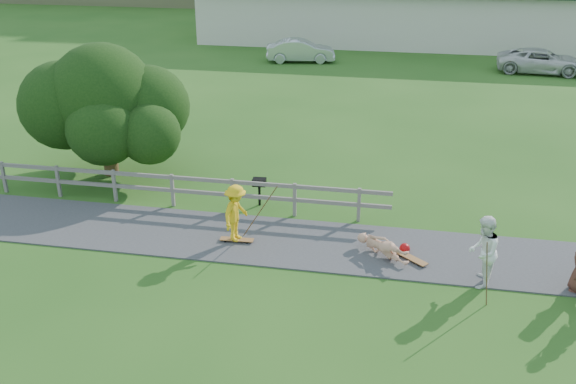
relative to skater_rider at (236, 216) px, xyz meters
The scene contains 16 objects.
ground 1.99m from the skater_rider, 42.94° to the right, with size 260.00×260.00×0.00m, color #245317.
path 1.58m from the skater_rider, 11.60° to the left, with size 34.00×3.00×0.04m, color #363638.
fence 3.89m from the skater_rider, 147.86° to the left, with size 15.05×0.10×1.10m.
strip_mall 34.17m from the skater_rider, 81.03° to the left, with size 32.50×10.75×5.10m.
skater_rider is the anchor object (origin of this frame).
skater_fallen 4.21m from the skater_rider, ahead, with size 1.70×0.41×0.62m, color tan.
spectator_a 6.77m from the skater_rider, ahead, with size 0.93×0.72×1.91m, color white.
car_silver 24.58m from the skater_rider, 95.49° to the left, with size 1.51×4.32×1.42m, color silver.
car_white 26.99m from the skater_rider, 63.21° to the left, with size 2.34×5.08×1.41m, color silver.
tree 7.35m from the skater_rider, 143.73° to the left, with size 5.90×5.90×3.71m, color black, non-canonical shape.
bbq 2.68m from the skater_rider, 88.76° to the left, with size 0.43×0.33×0.93m, color black, non-canonical shape.
longboard_rider 0.79m from the skater_rider, ahead, with size 0.97×0.24×0.11m, color brown, non-canonical shape.
longboard_fallen 5.04m from the skater_rider, ahead, with size 1.00×0.24×0.11m, color brown, non-canonical shape.
helmet 4.83m from the skater_rider, ahead, with size 0.30×0.30×0.30m, color #AF0A0D.
pole_rider 0.74m from the skater_rider, 33.69° to the left, with size 0.03×0.03×2.00m, color brown.
pole_spec_left 6.99m from the skater_rider, 16.38° to the right, with size 0.03×0.03×1.71m, color brown.
Camera 1 is at (3.21, -14.60, 8.75)m, focal length 40.00 mm.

